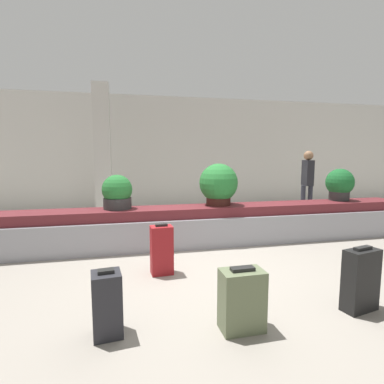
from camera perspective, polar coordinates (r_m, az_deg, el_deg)
name	(u,v)px	position (r m, az deg, el deg)	size (l,w,h in m)	color
ground_plane	(213,272)	(4.09, 4.03, -14.89)	(18.00, 18.00, 0.00)	gray
back_wall	(164,153)	(8.78, -5.40, 7.42)	(18.00, 0.06, 3.20)	beige
carousel	(192,226)	(5.18, 0.00, -6.55)	(8.40, 0.72, 0.66)	gray
pillar	(103,152)	(7.51, -16.65, 7.26)	(0.38, 0.38, 3.20)	beige
suitcase_0	(107,304)	(2.78, -15.89, -19.81)	(0.27, 0.26, 0.58)	#232328
suitcase_1	(242,300)	(2.80, 9.48, -19.61)	(0.38, 0.24, 0.57)	#5B6647
suitcase_2	(361,280)	(3.47, 29.45, -14.36)	(0.39, 0.24, 0.64)	black
suitcase_3	(162,250)	(3.93, -5.80, -10.91)	(0.29, 0.21, 0.66)	maroon
potted_plant_0	(117,193)	(5.02, -14.06, -0.16)	(0.49, 0.49, 0.56)	#2D2D2D
potted_plant_1	(219,185)	(5.26, 5.07, 1.41)	(0.68, 0.68, 0.73)	#381914
potted_plant_2	(340,184)	(6.47, 26.31, 1.33)	(0.52, 0.52, 0.62)	#2D2D2D
traveler_0	(307,178)	(7.94, 21.14, 2.53)	(0.31, 0.34, 1.64)	#282833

